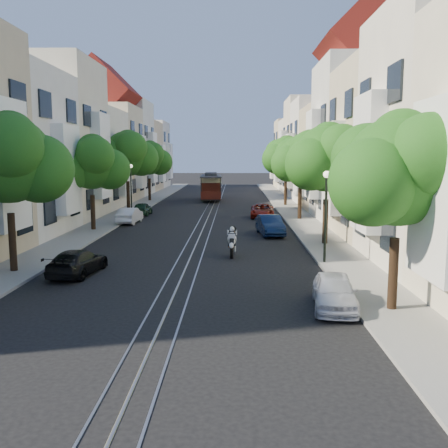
# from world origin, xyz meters

# --- Properties ---
(ground) EXTENTS (200.00, 200.00, 0.00)m
(ground) POSITION_xyz_m (0.00, 28.00, 0.00)
(ground) COLOR black
(ground) RESTS_ON ground
(sidewalk_east) EXTENTS (2.50, 80.00, 0.12)m
(sidewalk_east) POSITION_xyz_m (7.25, 28.00, 0.06)
(sidewalk_east) COLOR gray
(sidewalk_east) RESTS_ON ground
(sidewalk_west) EXTENTS (2.50, 80.00, 0.12)m
(sidewalk_west) POSITION_xyz_m (-7.25, 28.00, 0.06)
(sidewalk_west) COLOR gray
(sidewalk_west) RESTS_ON ground
(rail_left) EXTENTS (0.06, 80.00, 0.02)m
(rail_left) POSITION_xyz_m (-0.55, 28.00, 0.01)
(rail_left) COLOR gray
(rail_left) RESTS_ON ground
(rail_slot) EXTENTS (0.06, 80.00, 0.02)m
(rail_slot) POSITION_xyz_m (0.00, 28.00, 0.01)
(rail_slot) COLOR gray
(rail_slot) RESTS_ON ground
(rail_right) EXTENTS (0.06, 80.00, 0.02)m
(rail_right) POSITION_xyz_m (0.55, 28.00, 0.01)
(rail_right) COLOR gray
(rail_right) RESTS_ON ground
(lane_line) EXTENTS (0.08, 80.00, 0.01)m
(lane_line) POSITION_xyz_m (0.00, 28.00, 0.00)
(lane_line) COLOR tan
(lane_line) RESTS_ON ground
(townhouses_east) EXTENTS (7.75, 72.00, 12.00)m
(townhouses_east) POSITION_xyz_m (11.87, 27.91, 5.18)
(townhouses_east) COLOR beige
(townhouses_east) RESTS_ON ground
(townhouses_west) EXTENTS (7.75, 72.00, 11.76)m
(townhouses_west) POSITION_xyz_m (-11.87, 27.91, 5.08)
(townhouses_west) COLOR silver
(townhouses_west) RESTS_ON ground
(tree_e_a) EXTENTS (4.72, 3.87, 6.27)m
(tree_e_a) POSITION_xyz_m (7.26, -3.02, 4.40)
(tree_e_a) COLOR black
(tree_e_a) RESTS_ON ground
(tree_e_b) EXTENTS (4.93, 4.08, 6.68)m
(tree_e_b) POSITION_xyz_m (7.26, 8.98, 4.73)
(tree_e_b) COLOR black
(tree_e_b) RESTS_ON ground
(tree_e_c) EXTENTS (4.84, 3.99, 6.52)m
(tree_e_c) POSITION_xyz_m (7.26, 19.98, 4.60)
(tree_e_c) COLOR black
(tree_e_c) RESTS_ON ground
(tree_e_d) EXTENTS (5.01, 4.16, 6.85)m
(tree_e_d) POSITION_xyz_m (7.26, 30.98, 4.87)
(tree_e_d) COLOR black
(tree_e_d) RESTS_ON ground
(tree_w_a) EXTENTS (4.93, 4.08, 6.68)m
(tree_w_a) POSITION_xyz_m (-7.14, 1.98, 4.73)
(tree_w_a) COLOR black
(tree_w_a) RESTS_ON ground
(tree_w_b) EXTENTS (4.72, 3.87, 6.27)m
(tree_w_b) POSITION_xyz_m (-7.14, 13.98, 4.40)
(tree_w_b) COLOR black
(tree_w_b) RESTS_ON ground
(tree_w_c) EXTENTS (5.13, 4.28, 7.09)m
(tree_w_c) POSITION_xyz_m (-7.14, 24.98, 5.07)
(tree_w_c) COLOR black
(tree_w_c) RESTS_ON ground
(tree_w_d) EXTENTS (4.84, 3.99, 6.52)m
(tree_w_d) POSITION_xyz_m (-7.14, 35.98, 4.60)
(tree_w_d) COLOR black
(tree_w_d) RESTS_ON ground
(lamp_east) EXTENTS (0.32, 0.32, 4.16)m
(lamp_east) POSITION_xyz_m (6.30, 4.00, 2.85)
(lamp_east) COLOR black
(lamp_east) RESTS_ON ground
(lamp_west) EXTENTS (0.32, 0.32, 4.16)m
(lamp_west) POSITION_xyz_m (-6.30, 22.00, 2.85)
(lamp_west) COLOR black
(lamp_west) RESTS_ON ground
(sportbike_rider) EXTENTS (0.51, 1.99, 1.49)m
(sportbike_rider) POSITION_xyz_m (2.04, 5.91, 0.83)
(sportbike_rider) COLOR black
(sportbike_rider) RESTS_ON ground
(cable_car) EXTENTS (2.59, 7.43, 2.82)m
(cable_car) POSITION_xyz_m (-0.50, 37.30, 1.67)
(cable_car) COLOR black
(cable_car) RESTS_ON ground
(parked_car_e_near) EXTENTS (1.77, 3.54, 1.16)m
(parked_car_e_near) POSITION_xyz_m (5.43, -2.70, 0.58)
(parked_car_e_near) COLOR silver
(parked_car_e_near) RESTS_ON ground
(parked_car_e_mid) EXTENTS (1.76, 3.90, 1.24)m
(parked_car_e_mid) POSITION_xyz_m (4.40, 12.60, 0.62)
(parked_car_e_mid) COLOR #0C1C3F
(parked_car_e_mid) RESTS_ON ground
(parked_car_e_far) EXTENTS (2.04, 4.08, 1.11)m
(parked_car_e_far) POSITION_xyz_m (4.40, 21.55, 0.55)
(parked_car_e_far) COLOR maroon
(parked_car_e_far) RESTS_ON ground
(parked_car_w_near) EXTENTS (1.95, 3.86, 1.08)m
(parked_car_w_near) POSITION_xyz_m (-4.40, 1.79, 0.54)
(parked_car_w_near) COLOR black
(parked_car_w_near) RESTS_ON ground
(parked_car_w_mid) EXTENTS (1.39, 3.59, 1.17)m
(parked_car_w_mid) POSITION_xyz_m (-5.60, 17.90, 0.58)
(parked_car_w_mid) COLOR white
(parked_car_w_mid) RESTS_ON ground
(parked_car_w_far) EXTENTS (1.34, 3.21, 1.09)m
(parked_car_w_far) POSITION_xyz_m (-5.60, 22.99, 0.54)
(parked_car_w_far) COLOR #13311F
(parked_car_w_far) RESTS_ON ground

